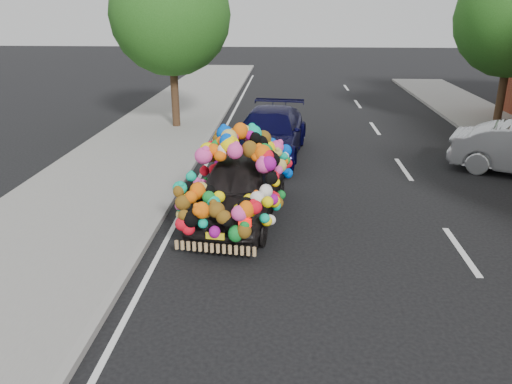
{
  "coord_description": "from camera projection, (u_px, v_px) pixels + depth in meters",
  "views": [
    {
      "loc": [
        0.29,
        -8.57,
        4.28
      ],
      "look_at": [
        -0.25,
        0.1,
        1.05
      ],
      "focal_mm": 35.0,
      "sensor_mm": 36.0,
      "label": 1
    }
  ],
  "objects": [
    {
      "name": "ground",
      "position": [
        269.0,
        245.0,
        9.52
      ],
      "size": [
        100.0,
        100.0,
        0.0
      ],
      "primitive_type": "plane",
      "color": "black",
      "rests_on": "ground"
    },
    {
      "name": "sidewalk",
      "position": [
        49.0,
        237.0,
        9.75
      ],
      "size": [
        4.0,
        60.0,
        0.12
      ],
      "primitive_type": "cube",
      "color": "gray",
      "rests_on": "ground"
    },
    {
      "name": "kerb",
      "position": [
        147.0,
        239.0,
        9.64
      ],
      "size": [
        0.15,
        60.0,
        0.13
      ],
      "primitive_type": "cube",
      "color": "gray",
      "rests_on": "ground"
    },
    {
      "name": "lane_markings",
      "position": [
        461.0,
        251.0,
        9.31
      ],
      "size": [
        6.0,
        50.0,
        0.01
      ],
      "primitive_type": null,
      "color": "silver",
      "rests_on": "ground"
    },
    {
      "name": "plush_art_car",
      "position": [
        240.0,
        173.0,
        10.46
      ],
      "size": [
        2.46,
        4.36,
        1.99
      ],
      "rotation": [
        0.0,
        0.0,
        -0.13
      ],
      "color": "black",
      "rests_on": "ground"
    },
    {
      "name": "tree_near_sidewalk",
      "position": [
        170.0,
        15.0,
        17.23
      ],
      "size": [
        4.2,
        4.2,
        6.13
      ],
      "color": "#332114",
      "rests_on": "ground"
    },
    {
      "name": "navy_sedan",
      "position": [
        269.0,
        134.0,
        14.99
      ],
      "size": [
        2.52,
        5.02,
        1.4
      ],
      "primitive_type": "imported",
      "rotation": [
        0.0,
        0.0,
        -0.12
      ],
      "color": "black",
      "rests_on": "ground"
    }
  ]
}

